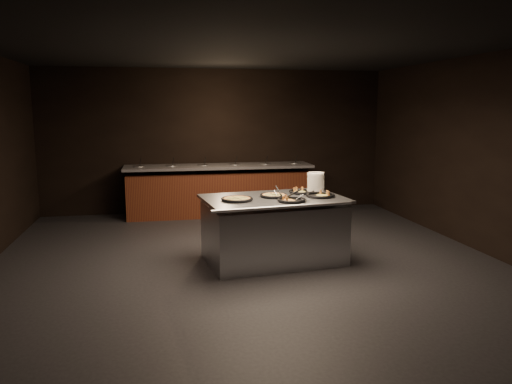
{
  "coord_description": "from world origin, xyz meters",
  "views": [
    {
      "loc": [
        -1.16,
        -6.22,
        2.11
      ],
      "look_at": [
        0.11,
        0.3,
        1.0
      ],
      "focal_mm": 35.0,
      "sensor_mm": 36.0,
      "label": 1
    }
  ],
  "objects_px": {
    "plate_stack": "(316,182)",
    "pan_veggie_whole": "(237,199)",
    "serving_counter": "(273,231)",
    "pan_cheese_whole": "(274,195)"
  },
  "relations": [
    {
      "from": "plate_stack",
      "to": "pan_veggie_whole",
      "type": "height_order",
      "value": "plate_stack"
    },
    {
      "from": "serving_counter",
      "to": "pan_veggie_whole",
      "type": "height_order",
      "value": "pan_veggie_whole"
    },
    {
      "from": "plate_stack",
      "to": "pan_cheese_whole",
      "type": "height_order",
      "value": "plate_stack"
    },
    {
      "from": "serving_counter",
      "to": "plate_stack",
      "type": "bearing_deg",
      "value": 17.71
    },
    {
      "from": "serving_counter",
      "to": "plate_stack",
      "type": "xyz_separation_m",
      "value": [
        0.71,
        0.33,
        0.61
      ]
    },
    {
      "from": "plate_stack",
      "to": "pan_cheese_whole",
      "type": "bearing_deg",
      "value": -157.46
    },
    {
      "from": "serving_counter",
      "to": "pan_cheese_whole",
      "type": "height_order",
      "value": "pan_cheese_whole"
    },
    {
      "from": "serving_counter",
      "to": "plate_stack",
      "type": "height_order",
      "value": "plate_stack"
    },
    {
      "from": "serving_counter",
      "to": "plate_stack",
      "type": "distance_m",
      "value": 0.99
    },
    {
      "from": "pan_veggie_whole",
      "to": "pan_cheese_whole",
      "type": "relative_size",
      "value": 1.11
    }
  ]
}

